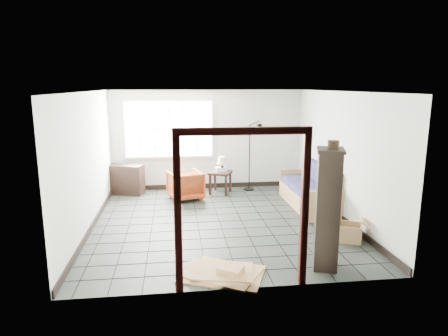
{
  "coord_description": "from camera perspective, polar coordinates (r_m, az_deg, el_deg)",
  "views": [
    {
      "loc": [
        -0.87,
        -7.67,
        2.72
      ],
      "look_at": [
        0.13,
        0.3,
        1.04
      ],
      "focal_mm": 32.0,
      "sensor_mm": 36.0,
      "label": 1
    }
  ],
  "objects": [
    {
      "name": "floor_lamp",
      "position": [
        10.33,
        4.31,
        2.08
      ],
      "size": [
        0.49,
        0.47,
        1.85
      ],
      "rotation": [
        0.0,
        0.0,
        -0.35
      ],
      "color": "black",
      "rests_on": "ground"
    },
    {
      "name": "armchair",
      "position": [
        9.68,
        -5.55,
        -2.25
      ],
      "size": [
        0.92,
        0.89,
        0.76
      ],
      "primitive_type": "imported",
      "rotation": [
        0.0,
        0.0,
        3.45
      ],
      "color": "maroon",
      "rests_on": "ground"
    },
    {
      "name": "cardboard_pile",
      "position": [
        6.01,
        -0.1,
        -14.68
      ],
      "size": [
        1.39,
        1.2,
        0.17
      ],
      "rotation": [
        0.0,
        0.0,
        -0.43
      ],
      "color": "#997E4A",
      "rests_on": "ground"
    },
    {
      "name": "ground",
      "position": [
        8.19,
        -0.66,
        -7.63
      ],
      "size": [
        5.5,
        5.5,
        0.0
      ],
      "primitive_type": "plane",
      "color": "black",
      "rests_on": "ground"
    },
    {
      "name": "doorway_trim",
      "position": [
        5.23,
        2.67,
        -3.11
      ],
      "size": [
        1.8,
        0.08,
        2.2
      ],
      "color": "#330F0B",
      "rests_on": "ground"
    },
    {
      "name": "room_shell",
      "position": [
        7.82,
        -0.72,
        4.12
      ],
      "size": [
        5.02,
        5.52,
        2.61
      ],
      "color": "#B5BAB2",
      "rests_on": "ground"
    },
    {
      "name": "projector",
      "position": [
        10.19,
        -0.48,
        -0.15
      ],
      "size": [
        0.29,
        0.24,
        0.1
      ],
      "rotation": [
        0.0,
        0.0,
        0.08
      ],
      "color": "silver",
      "rests_on": "side_table"
    },
    {
      "name": "futon_sofa",
      "position": [
        9.29,
        12.52,
        -3.31
      ],
      "size": [
        0.83,
        2.17,
        0.96
      ],
      "rotation": [
        0.0,
        0.0,
        0.0
      ],
      "color": "olive",
      "rests_on": "ground"
    },
    {
      "name": "open_box",
      "position": [
        7.52,
        17.22,
        -8.73
      ],
      "size": [
        0.84,
        0.64,
        0.43
      ],
      "rotation": [
        0.0,
        0.0,
        -0.43
      ],
      "color": "#997E4A",
      "rests_on": "ground"
    },
    {
      "name": "console_shelf",
      "position": [
        10.42,
        -14.03,
        -1.59
      ],
      "size": [
        1.03,
        0.65,
        0.75
      ],
      "rotation": [
        0.0,
        0.0,
        -0.31
      ],
      "color": "black",
      "rests_on": "ground"
    },
    {
      "name": "pot",
      "position": [
        5.91,
        15.35,
        3.23
      ],
      "size": [
        0.19,
        0.19,
        0.12
      ],
      "rotation": [
        0.0,
        0.0,
        0.17
      ],
      "color": "black",
      "rests_on": "tall_shelf"
    },
    {
      "name": "tall_shelf",
      "position": [
        6.14,
        14.58,
        -5.59
      ],
      "size": [
        0.52,
        0.59,
        1.83
      ],
      "rotation": [
        0.0,
        0.0,
        -0.32
      ],
      "color": "black",
      "rests_on": "ground"
    },
    {
      "name": "window_panel",
      "position": [
        10.44,
        -7.88,
        5.51
      ],
      "size": [
        2.32,
        0.08,
        1.52
      ],
      "color": "silver",
      "rests_on": "ground"
    },
    {
      "name": "side_table",
      "position": [
        10.15,
        -0.53,
        -1.06
      ],
      "size": [
        0.68,
        0.68,
        0.57
      ],
      "rotation": [
        0.0,
        0.0,
        -0.41
      ],
      "color": "black",
      "rests_on": "ground"
    },
    {
      "name": "table_lamp",
      "position": [
        10.1,
        -0.27,
        1.0
      ],
      "size": [
        0.31,
        0.31,
        0.38
      ],
      "rotation": [
        0.0,
        0.0,
        -0.33
      ],
      "color": "black",
      "rests_on": "side_table"
    }
  ]
}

